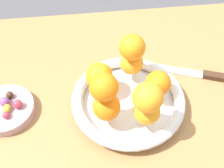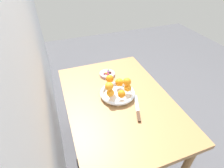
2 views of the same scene
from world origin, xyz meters
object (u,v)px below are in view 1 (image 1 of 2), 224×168
(knife, at_px, (196,74))
(dining_table, at_px, (141,125))
(orange_4, at_px, (132,63))
(candy_ball_1, at_px, (4,102))
(candy_ball_2, at_px, (7,108))
(fruit_bowl, at_px, (128,100))
(candy_ball_7, at_px, (6,115))
(candy_ball_6, at_px, (6,110))
(orange_7, at_px, (104,87))
(candy_ball_0, at_px, (10,95))
(candy_ball_5, at_px, (5,99))
(candy_dish, at_px, (6,110))
(orange_3, at_px, (158,83))
(orange_1, at_px, (107,107))
(orange_6, at_px, (148,97))
(orange_0, at_px, (99,76))
(orange_5, at_px, (132,47))
(orange_2, at_px, (147,111))
(candy_ball_3, at_px, (18,104))

(knife, bearing_deg, dining_table, 28.17)
(orange_4, height_order, candy_ball_1, orange_4)
(orange_4, bearing_deg, candy_ball_2, 13.02)
(fruit_bowl, xyz_separation_m, candy_ball_7, (0.28, 0.01, 0.01))
(knife, bearing_deg, candy_ball_6, 9.19)
(orange_7, bearing_deg, knife, -155.20)
(candy_ball_0, bearing_deg, candy_ball_1, 66.34)
(candy_ball_5, relative_size, candy_ball_6, 0.89)
(fruit_bowl, height_order, candy_ball_6, fruit_bowl)
(candy_dish, height_order, knife, candy_dish)
(orange_3, bearing_deg, candy_ball_0, -6.27)
(orange_1, xyz_separation_m, candy_ball_0, (0.22, -0.09, -0.04))
(orange_6, bearing_deg, orange_3, -120.18)
(dining_table, bearing_deg, candy_ball_1, -4.99)
(orange_7, bearing_deg, orange_0, -87.08)
(orange_0, distance_m, orange_4, 0.09)
(candy_ball_5, bearing_deg, candy_ball_2, 105.57)
(orange_0, bearing_deg, fruit_bowl, 148.11)
(orange_5, relative_size, orange_7, 1.01)
(orange_6, height_order, candy_ball_6, orange_6)
(dining_table, relative_size, orange_0, 17.37)
(orange_3, bearing_deg, orange_6, 59.82)
(orange_2, height_order, orange_4, same)
(fruit_bowl, xyz_separation_m, candy_ball_5, (0.28, -0.03, 0.01))
(dining_table, xyz_separation_m, candy_dish, (0.32, -0.02, 0.10))
(candy_ball_3, bearing_deg, candy_ball_6, 25.87)
(orange_3, bearing_deg, candy_ball_6, 0.82)
(dining_table, bearing_deg, orange_3, -158.14)
(candy_ball_5, xyz_separation_m, knife, (-0.47, -0.04, -0.02))
(dining_table, height_order, candy_dish, candy_dish)
(orange_3, height_order, candy_ball_0, orange_3)
(orange_0, xyz_separation_m, candy_ball_0, (0.21, -0.00, -0.04))
(dining_table, relative_size, candy_ball_1, 50.35)
(candy_ball_6, bearing_deg, orange_7, 169.61)
(dining_table, bearing_deg, orange_7, 19.15)
(orange_6, bearing_deg, candy_ball_3, -17.19)
(orange_7, relative_size, candy_ball_5, 4.10)
(orange_1, xyz_separation_m, orange_4, (-0.07, -0.12, -0.00))
(candy_ball_1, xyz_separation_m, candy_ball_2, (-0.01, 0.02, -0.00))
(orange_6, distance_m, candy_ball_7, 0.32)
(orange_2, relative_size, candy_ball_2, 3.57)
(candy_ball_1, bearing_deg, knife, -173.53)
(orange_3, relative_size, candy_ball_3, 2.79)
(candy_ball_1, bearing_deg, candy_ball_7, 100.12)
(fruit_bowl, height_order, candy_ball_1, candy_ball_1)
(dining_table, xyz_separation_m, fruit_bowl, (0.04, -0.01, 0.11))
(orange_3, distance_m, orange_4, 0.08)
(dining_table, height_order, candy_ball_3, candy_ball_3)
(candy_ball_0, bearing_deg, candy_ball_3, 124.99)
(orange_1, distance_m, orange_5, 0.14)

